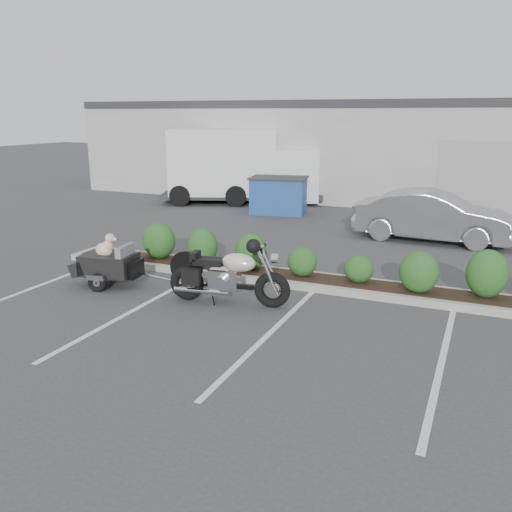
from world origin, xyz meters
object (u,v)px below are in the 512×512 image
at_px(motorcycle, 228,276).
at_px(sedan, 433,216).
at_px(delivery_truck, 241,168).
at_px(dumpster, 279,195).
at_px(pet_trailer, 108,263).

distance_m(motorcycle, sedan, 7.57).
height_order(sedan, delivery_truck, delivery_truck).
relative_size(motorcycle, dumpster, 1.08).
xyz_separation_m(motorcycle, dumpster, (-2.59, 9.33, 0.12)).
bearing_deg(sedan, dumpster, 70.47).
bearing_deg(motorcycle, sedan, 58.21).
xyz_separation_m(pet_trailer, delivery_truck, (-2.05, 10.98, 0.92)).
relative_size(pet_trailer, delivery_truck, 0.29).
bearing_deg(pet_trailer, sedan, 41.65).
distance_m(dumpster, delivery_truck, 2.89).
distance_m(pet_trailer, dumpster, 9.32).
relative_size(sedan, dumpster, 1.96).
distance_m(pet_trailer, delivery_truck, 11.21).
bearing_deg(delivery_truck, motorcycle, -87.51).
bearing_deg(delivery_truck, dumpster, -57.90).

